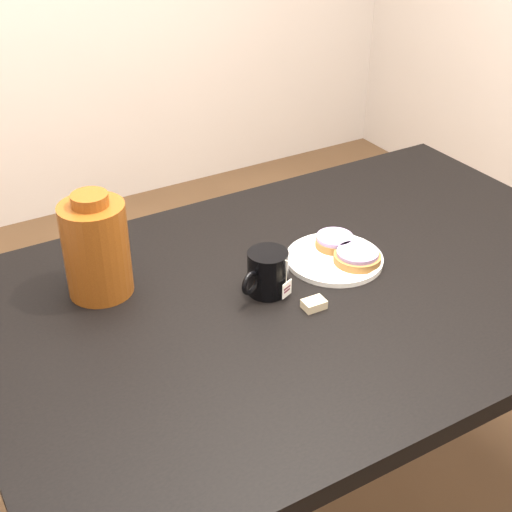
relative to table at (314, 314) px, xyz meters
name	(u,v)px	position (x,y,z in m)	size (l,w,h in m)	color
table	(314,314)	(0.00, 0.00, 0.00)	(1.40, 0.90, 0.75)	black
plate	(334,258)	(0.08, 0.05, 0.09)	(0.21, 0.21, 0.02)	white
bagel_back	(335,241)	(0.11, 0.08, 0.11)	(0.09, 0.09, 0.03)	brown
bagel_front	(357,257)	(0.11, 0.01, 0.11)	(0.14, 0.14, 0.03)	brown
mug	(267,272)	(-0.11, 0.02, 0.13)	(0.13, 0.11, 0.09)	black
teabag_pouch	(314,304)	(-0.05, -0.07, 0.09)	(0.04, 0.03, 0.02)	#C6B793
bagel_package	(96,248)	(-0.40, 0.20, 0.19)	(0.17, 0.17, 0.22)	#56260B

